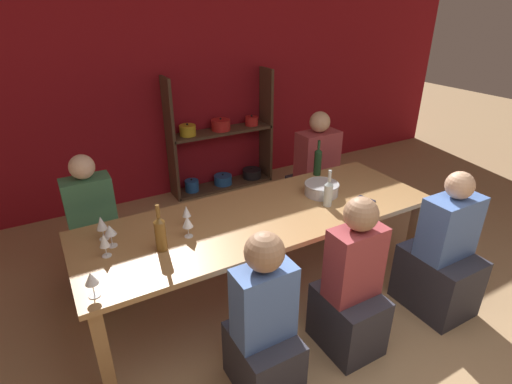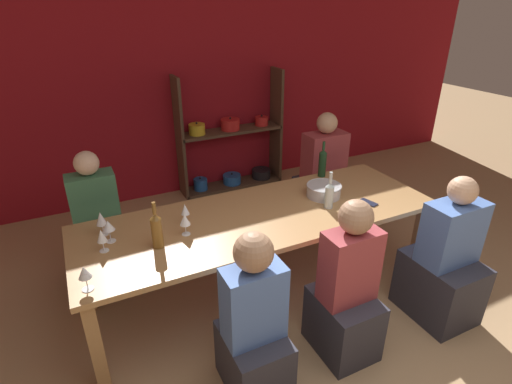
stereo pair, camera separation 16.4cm
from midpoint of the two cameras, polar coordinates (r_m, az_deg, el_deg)
The scene contains 19 objects.
wall_back_red at distance 4.97m, azimuth -9.35°, elevation 14.97°, with size 8.80×0.06×2.70m.
shelf_unit at distance 5.17m, azimuth -2.60°, elevation 6.22°, with size 1.35×0.30×1.49m.
dining_table at distance 3.16m, azimuth 2.29°, elevation -4.35°, with size 2.84×0.97×0.74m.
mixing_bowl at distance 3.45m, azimuth 11.00°, elevation 0.26°, with size 0.30×0.30×0.10m.
wine_bottle_green at distance 2.73m, azimuth -12.34°, elevation -5.34°, with size 0.07×0.07×0.34m.
wine_bottle_dark at distance 3.81m, azimuth 10.70°, elevation 4.16°, with size 0.07×0.07×0.34m.
wine_bottle_amber at distance 3.24m, azimuth 11.85°, elevation -0.36°, with size 0.07×0.07×0.31m.
wine_glass_white_a at distance 2.98m, azimuth -8.55°, elevation -2.57°, with size 0.06×0.06×0.16m.
wine_glass_red_a at distance 2.98m, azimuth -19.82°, elevation -3.70°, with size 0.07×0.07×0.18m.
wine_glass_red_b at distance 2.84m, azimuth -8.50°, elevation -4.04°, with size 0.07×0.07×0.16m.
wine_glass_red_c at distance 2.48m, azimuth -21.55°, elevation -10.77°, with size 0.08×0.08×0.16m.
wine_glass_empty_a at distance 2.79m, azimuth -19.65°, elevation -6.01°, with size 0.07×0.07×0.16m.
wine_glass_white_b at distance 2.88m, azimuth -18.83°, elevation -4.67°, with size 0.08×0.08×0.16m.
cell_phone at distance 3.44m, azimuth 17.06°, elevation -1.46°, with size 0.10×0.16×0.01m.
person_near_a at distance 2.86m, azimuth 14.34°, elevation -14.54°, with size 0.37×0.46×1.18m.
person_far_a at distance 3.70m, azimuth -20.19°, elevation -5.46°, with size 0.38×0.47×1.18m.
person_near_b at distance 3.42m, azimuth 26.47°, elevation -9.70°, with size 0.43×0.54×1.18m.
person_far_b at distance 4.46m, azimuth 10.49°, elevation 1.32°, with size 0.45×0.56×1.22m.
person_near_c at distance 2.57m, azimuth 1.62°, elevation -19.59°, with size 0.36×0.45×1.14m.
Camera 2 is at (-1.36, -0.88, 2.26)m, focal length 28.00 mm.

